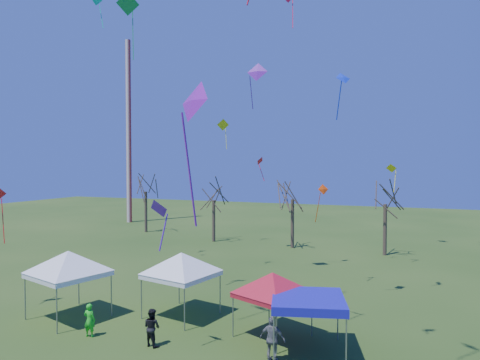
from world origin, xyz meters
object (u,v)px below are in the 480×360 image
object	(u,v)px
tree_0	(146,177)
tree_1	(214,185)
tent_red	(273,277)
person_dark	(152,327)
person_grey	(273,339)
tent_blue	(308,301)
radio_mast	(129,132)
tree_2	(293,182)
tent_white_west	(68,255)
person_green	(90,320)
tent_white_mid	(181,257)
tree_3	(385,186)

from	to	relation	value
tree_0	tree_1	size ratio (longest dim) A/B	1.12
tent_red	person_dark	world-z (taller)	tent_red
tree_0	person_grey	bearing A→B (deg)	-48.08
tree_1	person_grey	bearing A→B (deg)	-60.06
tent_blue	radio_mast	bearing A→B (deg)	135.35
tree_2	tent_red	size ratio (longest dim) A/B	2.27
tree_1	tent_white_west	bearing A→B (deg)	-84.00
tree_1	person_dark	world-z (taller)	tree_1
tree_2	person_green	size ratio (longest dim) A/B	5.34
radio_mast	person_dark	distance (m)	43.71
tent_white_mid	person_dark	bearing A→B (deg)	-80.63
tent_white_west	person_green	bearing A→B (deg)	-30.09
radio_mast	tree_2	distance (m)	28.08
tree_2	person_dark	bearing A→B (deg)	-90.26
radio_mast	tree_0	size ratio (longest dim) A/B	2.96
radio_mast	tree_2	size ratio (longest dim) A/B	3.06
tent_white_mid	tent_red	distance (m)	5.29
tree_2	tent_blue	bearing A→B (deg)	-73.85
tree_3	tent_white_west	distance (m)	26.62
tent_red	tent_blue	xyz separation A→B (m)	(1.87, -1.00, -0.61)
radio_mast	tent_white_mid	world-z (taller)	radio_mast
tree_0	person_dark	size ratio (longest dim) A/B	5.15
tent_blue	person_dark	size ratio (longest dim) A/B	2.24
tent_blue	person_dark	bearing A→B (deg)	-163.70
tent_blue	tree_0	bearing A→B (deg)	134.83
radio_mast	tent_red	size ratio (longest dim) A/B	6.95
tent_white_west	tent_white_mid	distance (m)	5.79
person_green	radio_mast	bearing A→B (deg)	-64.54
radio_mast	tent_white_mid	distance (m)	39.95
tent_blue	person_grey	size ratio (longest dim) A/B	1.99
tree_2	person_dark	size ratio (longest dim) A/B	5.00
tree_1	tent_red	size ratio (longest dim) A/B	2.10
tree_3	tent_white_mid	world-z (taller)	tree_3
tent_white_mid	person_dark	distance (m)	4.41
tree_0	tent_blue	xyz separation A→B (m)	(24.85, -25.00, -4.32)
person_green	tent_white_west	bearing A→B (deg)	-38.12
tree_3	tent_white_mid	xyz separation A→B (m)	(-9.12, -19.83, -2.97)
tree_0	tent_red	distance (m)	33.43
tree_0	person_green	bearing A→B (deg)	-60.78
radio_mast	tree_3	distance (m)	36.04
tree_1	tent_white_mid	world-z (taller)	tree_1
tent_white_mid	tent_blue	bearing A→B (deg)	-14.43
radio_mast	tent_red	xyz separation A→B (m)	(30.13, -30.61, -9.73)
tree_2	tree_3	size ratio (longest dim) A/B	1.03
tree_2	person_grey	distance (m)	24.60
tree_0	tree_3	world-z (taller)	tree_0
tent_blue	person_grey	distance (m)	2.20
tent_red	person_dark	xyz separation A→B (m)	(-4.60, -2.90, -1.95)
radio_mast	tree_1	distance (m)	20.72
tent_white_mid	person_green	bearing A→B (deg)	-123.66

